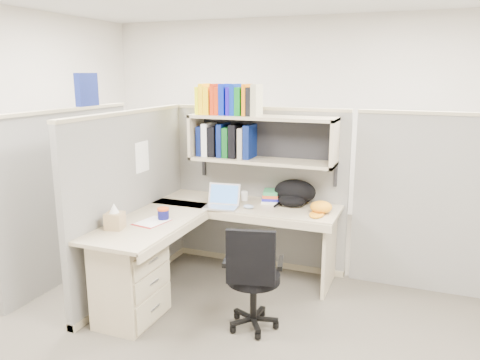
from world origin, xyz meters
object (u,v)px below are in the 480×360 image
at_px(desk, 165,259).
at_px(snack_canister, 163,213).
at_px(laptop, 221,197).
at_px(task_chair, 253,294).
at_px(backpack, 294,193).

bearing_deg(desk, snack_canister, 120.05).
bearing_deg(snack_canister, laptop, 56.55).
xyz_separation_m(desk, snack_canister, (-0.09, 0.16, 0.34)).
height_order(snack_canister, task_chair, task_chair).
bearing_deg(desk, task_chair, -4.76).
xyz_separation_m(laptop, task_chair, (0.57, -0.71, -0.53)).
bearing_deg(snack_canister, backpack, 42.21).
relative_size(backpack, task_chair, 0.46).
relative_size(desk, task_chair, 2.02).
xyz_separation_m(desk, task_chair, (0.80, -0.07, -0.13)).
relative_size(snack_canister, task_chair, 0.12).
distance_m(desk, laptop, 0.80).
xyz_separation_m(laptop, backpack, (0.59, 0.34, 0.01)).
bearing_deg(task_chair, backpack, 88.74).
height_order(desk, laptop, laptop).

